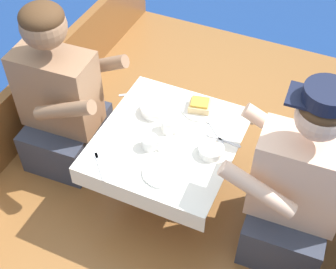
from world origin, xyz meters
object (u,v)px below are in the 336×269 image
(person_port, at_px, (61,102))
(person_starboard, at_px, (295,191))
(coffee_cup_starboard, at_px, (150,142))
(sandwich, at_px, (200,105))
(coffee_cup_port, at_px, (169,125))

(person_port, bearing_deg, person_starboard, -5.89)
(person_starboard, relative_size, coffee_cup_starboard, 9.28)
(coffee_cup_starboard, bearing_deg, sandwich, 70.27)
(person_starboard, height_order, sandwich, person_starboard)
(person_starboard, bearing_deg, sandwich, -28.19)
(sandwich, relative_size, coffee_cup_port, 1.20)
(sandwich, bearing_deg, coffee_cup_starboard, -109.73)
(person_starboard, height_order, coffee_cup_starboard, person_starboard)
(sandwich, xyz_separation_m, coffee_cup_port, (-0.08, -0.19, 0.00))
(person_port, height_order, coffee_cup_starboard, person_port)
(person_starboard, xyz_separation_m, coffee_cup_starboard, (-0.68, -0.06, 0.07))
(person_port, relative_size, coffee_cup_starboard, 9.19)
(coffee_cup_starboard, bearing_deg, person_starboard, 5.12)
(coffee_cup_port, distance_m, coffee_cup_starboard, 0.14)
(sandwich, distance_m, coffee_cup_port, 0.21)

